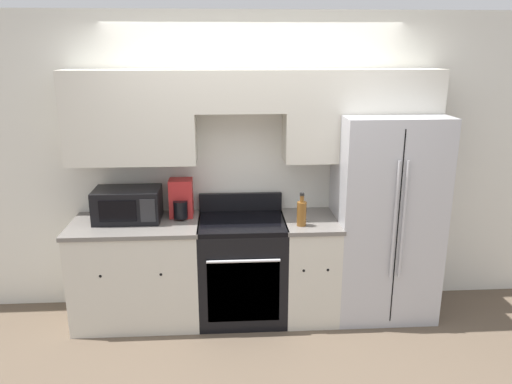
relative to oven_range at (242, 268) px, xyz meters
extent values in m
plane|color=brown|center=(0.12, -0.31, -0.45)|extent=(12.00, 12.00, 0.00)
cube|color=silver|center=(0.12, 0.35, 0.85)|extent=(8.00, 0.06, 2.60)
cube|color=beige|center=(-0.90, 0.15, 1.30)|extent=(1.06, 0.33, 0.76)
cube|color=beige|center=(0.00, 0.15, 1.51)|extent=(0.74, 0.33, 0.34)
cube|color=beige|center=(1.02, 0.15, 1.30)|extent=(1.30, 0.33, 0.76)
cube|color=beige|center=(-0.90, 0.00, -0.02)|extent=(1.06, 0.62, 0.85)
cube|color=slate|center=(-0.90, 0.00, 0.42)|extent=(1.08, 0.64, 0.03)
sphere|color=black|center=(-1.14, -0.31, 0.10)|extent=(0.03, 0.03, 0.03)
sphere|color=black|center=(-0.66, -0.31, 0.10)|extent=(0.03, 0.03, 0.03)
cube|color=beige|center=(0.59, 0.00, -0.02)|extent=(0.44, 0.62, 0.85)
cube|color=slate|center=(0.59, 0.00, 0.42)|extent=(0.47, 0.64, 0.03)
sphere|color=black|center=(0.49, -0.31, 0.10)|extent=(0.03, 0.03, 0.03)
sphere|color=black|center=(0.69, -0.31, 0.10)|extent=(0.03, 0.03, 0.03)
cube|color=black|center=(0.00, 0.00, -0.03)|extent=(0.74, 0.62, 0.85)
cube|color=black|center=(0.00, -0.30, -0.07)|extent=(0.59, 0.01, 0.54)
cube|color=black|center=(0.00, 0.00, 0.42)|extent=(0.74, 0.62, 0.04)
cube|color=black|center=(0.00, 0.28, 0.52)|extent=(0.74, 0.04, 0.16)
cylinder|color=silver|center=(0.00, -0.33, 0.21)|extent=(0.59, 0.02, 0.02)
cube|color=#B7B7BC|center=(1.24, 0.04, 0.44)|extent=(0.86, 0.71, 1.77)
cube|color=black|center=(1.24, -0.31, 0.44)|extent=(0.01, 0.01, 1.63)
cylinder|color=#B7B7BC|center=(1.21, -0.33, 0.53)|extent=(0.02, 0.02, 0.98)
cylinder|color=#B7B7BC|center=(1.28, -0.33, 0.53)|extent=(0.02, 0.02, 0.98)
cube|color=black|center=(-0.96, 0.08, 0.58)|extent=(0.55, 0.34, 0.27)
cube|color=black|center=(-1.01, -0.10, 0.58)|extent=(0.30, 0.01, 0.18)
cube|color=#262628|center=(-0.77, -0.10, 0.58)|extent=(0.12, 0.01, 0.19)
cylinder|color=brown|center=(0.49, -0.15, 0.54)|extent=(0.08, 0.08, 0.20)
cylinder|color=brown|center=(0.49, -0.15, 0.67)|extent=(0.03, 0.03, 0.06)
cylinder|color=black|center=(0.49, -0.15, 0.71)|extent=(0.04, 0.04, 0.02)
cube|color=#B22323|center=(-0.52, 0.15, 0.60)|extent=(0.20, 0.17, 0.33)
cylinder|color=black|center=(-0.52, 0.06, 0.53)|extent=(0.12, 0.12, 0.15)
camera|label=1|loc=(-0.13, -3.99, 1.84)|focal=35.00mm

